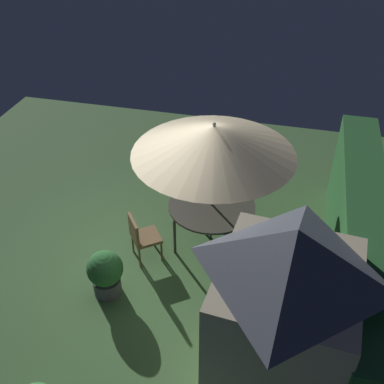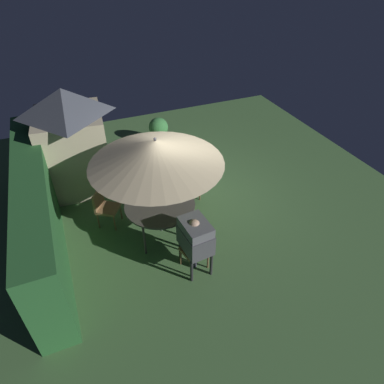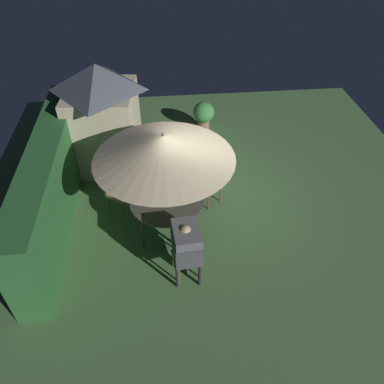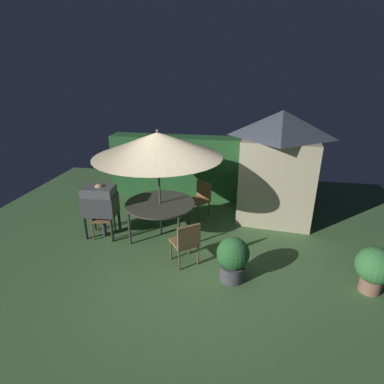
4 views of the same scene
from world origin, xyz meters
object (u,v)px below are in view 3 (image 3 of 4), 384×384
Objects in this scene: chair_toward_hedge at (117,190)px; garden_shed at (103,116)px; person_in_red at (186,245)px; chair_far_side at (212,182)px; potted_plant_by_shed at (204,114)px; patio_umbrella at (164,147)px; patio_table at (167,202)px; potted_plant_by_grill at (218,161)px; bbq_grill at (187,243)px; chair_near_shed at (187,258)px.

garden_shed is at bearing 9.50° from chair_toward_hedge.
person_in_red is at bearing -145.33° from chair_toward_hedge.
potted_plant_by_shed is at bearing -3.80° from chair_far_side.
garden_shed is at bearing 28.60° from patio_umbrella.
patio_table is 4.25m from potted_plant_by_shed.
chair_toward_hedge reaches higher than patio_table.
potted_plant_by_grill is at bearing -38.73° from patio_umbrella.
potted_plant_by_shed is (4.05, -1.28, -1.62)m from patio_umbrella.
patio_table is at bearing 12.62° from person_in_red.
chair_far_side is (-1.80, -2.48, -0.85)m from garden_shed.
garden_shed is at bearing 28.60° from patio_table.
bbq_grill is 1.45× the size of potted_plant_by_grill.
potted_plant_by_grill is at bearing -68.90° from chair_toward_hedge.
bbq_grill is 2.23m from chair_far_side.
chair_near_shed is at bearing -156.47° from garden_shed.
person_in_red is at bearing 159.98° from potted_plant_by_grill.
patio_umbrella is 2.16× the size of person_in_red.
chair_near_shed is 1.00× the size of chair_toward_hedge.
potted_plant_by_grill is at bearing -178.01° from potted_plant_by_shed.
bbq_grill reaches higher than chair_toward_hedge.
chair_near_shed is (-1.35, -0.30, -0.22)m from patio_table.
garden_shed is 2.99× the size of chair_near_shed.
patio_umbrella is (-2.60, -1.42, 0.73)m from garden_shed.
garden_shed is at bearing 23.92° from bbq_grill.
chair_toward_hedge is 2.65m from potted_plant_by_grill.
chair_far_side is 0.95m from potted_plant_by_grill.
patio_table is at bearing 12.62° from chair_near_shed.
chair_far_side and chair_toward_hedge have the same top height.
chair_far_side is at bearing -20.17° from bbq_grill.
patio_umbrella reaches higher than bbq_grill.
patio_table is at bearing 126.80° from chair_far_side.
potted_plant_by_shed is at bearing -10.41° from bbq_grill.
chair_near_shed is 0.28m from person_in_red.
potted_plant_by_shed is 0.66× the size of person_in_red.
potted_plant_by_grill reaches higher than patio_table.
potted_plant_by_shed is (5.32, -0.98, -0.37)m from bbq_grill.
chair_far_side is at bearing 176.20° from potted_plant_by_shed.
chair_far_side is 3.26m from potted_plant_by_shed.
patio_umbrella reaches higher than chair_toward_hedge.
chair_near_shed is at bearing 160.80° from potted_plant_by_grill.
person_in_red is at bearing 55.88° from bbq_grill.
chair_far_side is (2.15, -0.76, 0.00)m from chair_near_shed.
chair_toward_hedge reaches higher than potted_plant_by_grill.
chair_toward_hedge is at bearing 144.11° from potted_plant_by_shed.
patio_umbrella is 3.26× the size of potted_plant_by_shed.
bbq_grill is 1.33× the size of chair_toward_hedge.
bbq_grill reaches higher than potted_plant_by_shed.
bbq_grill reaches higher than chair_far_side.
potted_plant_by_grill is (-0.90, -2.78, -0.92)m from garden_shed.
chair_far_side is at bearing -53.20° from patio_table.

